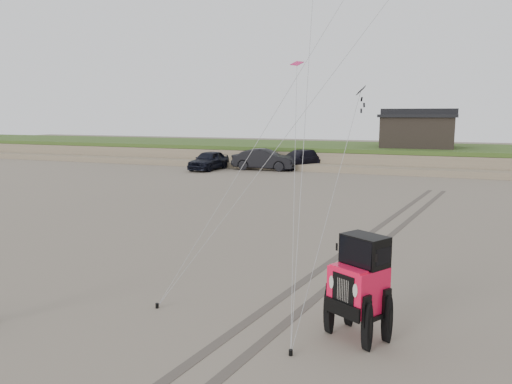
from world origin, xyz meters
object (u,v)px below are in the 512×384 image
at_px(truck_b, 265,159).
at_px(jeep, 358,298).
at_px(cabin, 418,130).
at_px(truck_c, 300,159).
at_px(truck_a, 209,160).

relative_size(truck_b, jeep, 1.13).
xyz_separation_m(cabin, truck_c, (-9.10, -5.46, -2.42)).
bearing_deg(truck_a, jeep, -55.80).
relative_size(cabin, truck_a, 1.37).
height_order(truck_b, jeep, same).
distance_m(truck_a, jeep, 32.13).
height_order(cabin, truck_b, cabin).
relative_size(truck_c, jeep, 1.20).
bearing_deg(truck_c, jeep, -37.63).
relative_size(cabin, truck_b, 1.21).
xyz_separation_m(cabin, jeep, (1.02, -36.16, -2.37)).
height_order(cabin, jeep, cabin).
height_order(cabin, truck_a, cabin).
distance_m(truck_a, truck_c, 7.71).
xyz_separation_m(truck_a, jeep, (17.02, -27.26, 0.08)).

